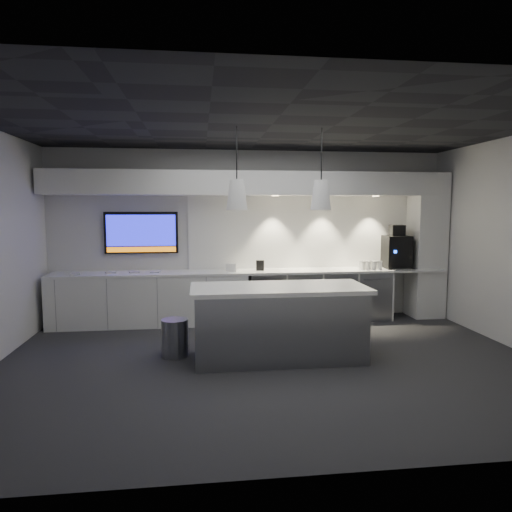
{
  "coord_description": "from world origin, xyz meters",
  "views": [
    {
      "loc": [
        -0.89,
        -5.63,
        1.98
      ],
      "look_at": [
        -0.06,
        1.1,
        1.27
      ],
      "focal_mm": 32.0,
      "sensor_mm": 36.0,
      "label": 1
    }
  ],
  "objects": [
    {
      "name": "cup_cluster",
      "position": [
        2.1,
        2.07,
        0.98
      ],
      "size": [
        0.39,
        0.18,
        0.15
      ],
      "primitive_type": null,
      "color": "silver",
      "rests_on": "back_counter"
    },
    {
      "name": "soffit",
      "position": [
        0.0,
        2.2,
        2.4
      ],
      "size": [
        6.9,
        0.6,
        0.4
      ],
      "primitive_type": "cube",
      "color": "white",
      "rests_on": "wall_back"
    },
    {
      "name": "floor",
      "position": [
        0.0,
        0.0,
        0.0
      ],
      "size": [
        7.0,
        7.0,
        0.0
      ],
      "primitive_type": "plane",
      "color": "#2A2A2C",
      "rests_on": "ground"
    },
    {
      "name": "tray_c",
      "position": [
        -2.0,
        2.16,
        0.91
      ],
      "size": [
        0.2,
        0.2,
        0.02
      ],
      "primitive_type": "cube",
      "rotation": [
        0.0,
        0.0,
        0.3
      ],
      "color": "#B7B7B7",
      "rests_on": "back_counter"
    },
    {
      "name": "fridge_unit_b",
      "position": [
        0.88,
        2.17,
        0.42
      ],
      "size": [
        0.6,
        0.61,
        0.85
      ],
      "primitive_type": "cube",
      "color": "gray",
      "rests_on": "floor"
    },
    {
      "name": "sign_black",
      "position": [
        0.14,
        2.17,
        0.99
      ],
      "size": [
        0.14,
        0.03,
        0.18
      ],
      "primitive_type": "cube",
      "rotation": [
        0.0,
        0.0,
        -0.09
      ],
      "color": "black",
      "rests_on": "back_counter"
    },
    {
      "name": "fridge_unit_d",
      "position": [
        2.14,
        2.17,
        0.42
      ],
      "size": [
        0.6,
        0.61,
        0.85
      ],
      "primitive_type": "cube",
      "color": "gray",
      "rests_on": "floor"
    },
    {
      "name": "bin",
      "position": [
        -1.24,
        0.43,
        0.25
      ],
      "size": [
        0.46,
        0.46,
        0.5
      ],
      "primitive_type": "cylinder",
      "rotation": [
        0.0,
        0.0,
        -0.37
      ],
      "color": "gray",
      "rests_on": "floor"
    },
    {
      "name": "sign_white",
      "position": [
        -0.37,
        2.09,
        0.97
      ],
      "size": [
        0.18,
        0.07,
        0.14
      ],
      "primitive_type": "cube",
      "rotation": [
        0.0,
        0.0,
        -0.26
      ],
      "color": "white",
      "rests_on": "back_counter"
    },
    {
      "name": "pendant_left",
      "position": [
        -0.42,
        0.15,
        2.15
      ],
      "size": [
        0.27,
        0.27,
        1.08
      ],
      "color": "white",
      "rests_on": "ceiling"
    },
    {
      "name": "island",
      "position": [
        0.12,
        0.15,
        0.49
      ],
      "size": [
        2.29,
        0.98,
        0.97
      ],
      "rotation": [
        0.0,
        0.0,
        0.0
      ],
      "color": "gray",
      "rests_on": "floor"
    },
    {
      "name": "fridge_unit_a",
      "position": [
        0.25,
        2.17,
        0.42
      ],
      "size": [
        0.6,
        0.61,
        0.85
      ],
      "primitive_type": "cube",
      "color": "gray",
      "rests_on": "floor"
    },
    {
      "name": "backsplash",
      "position": [
        1.2,
        2.48,
        1.55
      ],
      "size": [
        4.6,
        0.03,
        1.3
      ],
      "primitive_type": "cube",
      "color": "white",
      "rests_on": "wall_back"
    },
    {
      "name": "left_base_cabinets",
      "position": [
        -1.75,
        2.17,
        0.43
      ],
      "size": [
        3.3,
        0.63,
        0.86
      ],
      "primitive_type": "cube",
      "color": "white",
      "rests_on": "floor"
    },
    {
      "name": "tray_b",
      "position": [
        -2.39,
        2.15,
        0.91
      ],
      "size": [
        0.2,
        0.2,
        0.02
      ],
      "primitive_type": "cube",
      "rotation": [
        0.0,
        0.0,
        0.34
      ],
      "color": "#B7B7B7",
      "rests_on": "back_counter"
    },
    {
      "name": "wall_tv",
      "position": [
        -1.9,
        2.45,
        1.56
      ],
      "size": [
        1.25,
        0.07,
        0.72
      ],
      "color": "black",
      "rests_on": "wall_back"
    },
    {
      "name": "wall_front",
      "position": [
        0.0,
        -2.5,
        1.5
      ],
      "size": [
        7.0,
        0.0,
        7.0
      ],
      "primitive_type": "plane",
      "rotation": [
        -1.57,
        0.0,
        0.0
      ],
      "color": "silver",
      "rests_on": "floor"
    },
    {
      "name": "back_counter",
      "position": [
        0.0,
        2.17,
        0.88
      ],
      "size": [
        6.8,
        0.65,
        0.04
      ],
      "primitive_type": "cube",
      "color": "white",
      "rests_on": "left_base_cabinets"
    },
    {
      "name": "column",
      "position": [
        3.2,
        2.2,
        1.3
      ],
      "size": [
        0.55,
        0.55,
        2.6
      ],
      "primitive_type": "cube",
      "color": "white",
      "rests_on": "floor"
    },
    {
      "name": "tray_a",
      "position": [
        -2.93,
        2.08,
        0.91
      ],
      "size": [
        0.19,
        0.19,
        0.02
      ],
      "primitive_type": "cube",
      "rotation": [
        0.0,
        0.0,
        0.22
      ],
      "color": "#B7B7B7",
      "rests_on": "back_counter"
    },
    {
      "name": "wall_back",
      "position": [
        0.0,
        2.5,
        1.5
      ],
      "size": [
        7.0,
        0.0,
        7.0
      ],
      "primitive_type": "plane",
      "rotation": [
        1.57,
        0.0,
        0.0
      ],
      "color": "silver",
      "rests_on": "floor"
    },
    {
      "name": "fridge_unit_c",
      "position": [
        1.51,
        2.17,
        0.42
      ],
      "size": [
        0.6,
        0.61,
        0.85
      ],
      "primitive_type": "cube",
      "color": "gray",
      "rests_on": "floor"
    },
    {
      "name": "pendant_right",
      "position": [
        0.66,
        0.15,
        2.15
      ],
      "size": [
        0.27,
        0.27,
        1.08
      ],
      "color": "white",
      "rests_on": "ceiling"
    },
    {
      "name": "coffee_machine",
      "position": [
        2.63,
        2.2,
        1.22
      ],
      "size": [
        0.47,
        0.63,
        0.78
      ],
      "rotation": [
        0.0,
        0.0,
        -0.09
      ],
      "color": "black",
      "rests_on": "back_counter"
    },
    {
      "name": "ceiling",
      "position": [
        0.0,
        0.0,
        3.0
      ],
      "size": [
        7.0,
        7.0,
        0.0
      ],
      "primitive_type": "plane",
      "rotation": [
        3.14,
        0.0,
        0.0
      ],
      "color": "black",
      "rests_on": "wall_back"
    },
    {
      "name": "tray_d",
      "position": [
        -1.65,
        2.15,
        0.91
      ],
      "size": [
        0.17,
        0.17,
        0.02
      ],
      "primitive_type": "cube",
      "rotation": [
        0.0,
        0.0,
        -0.09
      ],
      "color": "#B7B7B7",
      "rests_on": "back_counter"
    }
  ]
}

